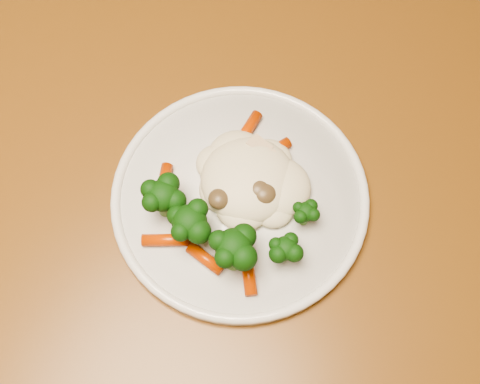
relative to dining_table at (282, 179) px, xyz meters
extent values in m
plane|color=brown|center=(-0.23, -0.20, -0.66)|extent=(3.00, 3.00, 0.00)
cube|color=brown|center=(0.00, 0.00, 0.07)|extent=(1.49, 1.23, 0.04)
cube|color=brown|center=(-0.67, 0.15, -0.30)|extent=(0.08, 0.08, 0.71)
cylinder|color=white|center=(-0.01, -0.08, 0.10)|extent=(0.26, 0.26, 0.01)
ellipsoid|color=beige|center=(-0.01, -0.07, 0.12)|extent=(0.11, 0.10, 0.04)
ellipsoid|color=black|center=(-0.06, -0.14, 0.13)|extent=(0.05, 0.05, 0.05)
ellipsoid|color=black|center=(-0.02, -0.15, 0.13)|extent=(0.05, 0.05, 0.05)
ellipsoid|color=black|center=(0.03, -0.14, 0.13)|extent=(0.06, 0.06, 0.05)
ellipsoid|color=black|center=(0.07, -0.12, 0.12)|extent=(0.04, 0.04, 0.03)
ellipsoid|color=black|center=(0.06, -0.07, 0.12)|extent=(0.03, 0.03, 0.03)
cylinder|color=#C74004|center=(-0.04, -0.02, 0.11)|extent=(0.02, 0.05, 0.01)
cylinder|color=#C74004|center=(0.00, -0.03, 0.11)|extent=(0.03, 0.04, 0.01)
cylinder|color=#C74004|center=(0.04, -0.06, 0.11)|extent=(0.05, 0.01, 0.01)
cylinder|color=#C74004|center=(-0.08, -0.12, 0.11)|extent=(0.03, 0.04, 0.01)
cylinder|color=#C74004|center=(-0.04, -0.16, 0.11)|extent=(0.05, 0.04, 0.01)
cylinder|color=#C74004|center=(0.00, -0.16, 0.11)|extent=(0.04, 0.02, 0.01)
cylinder|color=#C74004|center=(0.04, -0.15, 0.11)|extent=(0.04, 0.04, 0.01)
ellipsoid|color=brown|center=(0.01, -0.08, 0.12)|extent=(0.03, 0.03, 0.02)
ellipsoid|color=brown|center=(0.02, -0.08, 0.12)|extent=(0.03, 0.03, 0.02)
ellipsoid|color=brown|center=(-0.03, -0.07, 0.12)|extent=(0.02, 0.02, 0.01)
ellipsoid|color=brown|center=(-0.02, -0.11, 0.12)|extent=(0.02, 0.02, 0.02)
cube|color=beige|center=(-0.01, -0.04, 0.12)|extent=(0.02, 0.01, 0.01)
cube|color=beige|center=(0.00, -0.04, 0.12)|extent=(0.02, 0.02, 0.01)
cube|color=beige|center=(-0.03, -0.05, 0.12)|extent=(0.02, 0.02, 0.01)
cube|color=beige|center=(-0.01, -0.04, 0.12)|extent=(0.03, 0.02, 0.01)
camera|label=1|loc=(0.13, -0.29, 0.65)|focal=45.00mm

